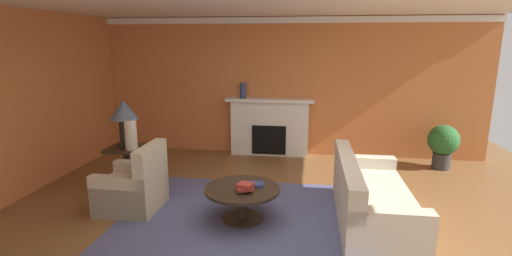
{
  "coord_description": "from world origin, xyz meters",
  "views": [
    {
      "loc": [
        0.55,
        -4.64,
        2.32
      ],
      "look_at": [
        -0.28,
        1.09,
        1.0
      ],
      "focal_mm": 26.51,
      "sensor_mm": 36.0,
      "label": 1
    }
  ],
  "objects_px": {
    "fireplace": "(270,128)",
    "potted_plant": "(443,143)",
    "sofa": "(370,201)",
    "vase_on_side_table": "(131,135)",
    "armchair_near_window": "(134,188)",
    "coffee_table": "(242,196)",
    "side_table": "(128,165)",
    "table_lamp": "(124,114)",
    "vase_mantel_left": "(243,91)"
  },
  "relations": [
    {
      "from": "fireplace",
      "to": "potted_plant",
      "type": "bearing_deg",
      "value": -7.31
    },
    {
      "from": "fireplace",
      "to": "sofa",
      "type": "distance_m",
      "value": 3.32
    },
    {
      "from": "vase_on_side_table",
      "to": "sofa",
      "type": "bearing_deg",
      "value": -8.69
    },
    {
      "from": "armchair_near_window",
      "to": "coffee_table",
      "type": "bearing_deg",
      "value": -3.84
    },
    {
      "from": "coffee_table",
      "to": "vase_on_side_table",
      "type": "relative_size",
      "value": 2.15
    },
    {
      "from": "armchair_near_window",
      "to": "side_table",
      "type": "bearing_deg",
      "value": 121.52
    },
    {
      "from": "fireplace",
      "to": "armchair_near_window",
      "type": "bearing_deg",
      "value": -118.77
    },
    {
      "from": "armchair_near_window",
      "to": "vase_on_side_table",
      "type": "relative_size",
      "value": 2.04
    },
    {
      "from": "sofa",
      "to": "vase_on_side_table",
      "type": "bearing_deg",
      "value": 171.31
    },
    {
      "from": "side_table",
      "to": "vase_on_side_table",
      "type": "relative_size",
      "value": 1.5
    },
    {
      "from": "armchair_near_window",
      "to": "vase_on_side_table",
      "type": "distance_m",
      "value": 0.9
    },
    {
      "from": "table_lamp",
      "to": "fireplace",
      "type": "bearing_deg",
      "value": 47.4
    },
    {
      "from": "sofa",
      "to": "vase_mantel_left",
      "type": "height_order",
      "value": "vase_mantel_left"
    },
    {
      "from": "armchair_near_window",
      "to": "table_lamp",
      "type": "relative_size",
      "value": 1.27
    },
    {
      "from": "coffee_table",
      "to": "vase_mantel_left",
      "type": "distance_m",
      "value": 3.19
    },
    {
      "from": "side_table",
      "to": "vase_mantel_left",
      "type": "height_order",
      "value": "vase_mantel_left"
    },
    {
      "from": "table_lamp",
      "to": "vase_on_side_table",
      "type": "height_order",
      "value": "table_lamp"
    },
    {
      "from": "armchair_near_window",
      "to": "potted_plant",
      "type": "xyz_separation_m",
      "value": [
        4.89,
        2.5,
        0.19
      ]
    },
    {
      "from": "vase_on_side_table",
      "to": "fireplace",
      "type": "bearing_deg",
      "value": 51.06
    },
    {
      "from": "potted_plant",
      "to": "fireplace",
      "type": "bearing_deg",
      "value": 172.69
    },
    {
      "from": "armchair_near_window",
      "to": "side_table",
      "type": "xyz_separation_m",
      "value": [
        -0.43,
        0.71,
        0.09
      ]
    },
    {
      "from": "vase_on_side_table",
      "to": "armchair_near_window",
      "type": "bearing_deg",
      "value": -64.23
    },
    {
      "from": "fireplace",
      "to": "vase_on_side_table",
      "type": "bearing_deg",
      "value": -128.94
    },
    {
      "from": "armchair_near_window",
      "to": "vase_on_side_table",
      "type": "xyz_separation_m",
      "value": [
        -0.28,
        0.59,
        0.63
      ]
    },
    {
      "from": "fireplace",
      "to": "vase_mantel_left",
      "type": "relative_size",
      "value": 5.72
    },
    {
      "from": "sofa",
      "to": "side_table",
      "type": "xyz_separation_m",
      "value": [
        -3.67,
        0.66,
        0.1
      ]
    },
    {
      "from": "table_lamp",
      "to": "vase_on_side_table",
      "type": "distance_m",
      "value": 0.35
    },
    {
      "from": "armchair_near_window",
      "to": "vase_mantel_left",
      "type": "relative_size",
      "value": 3.02
    },
    {
      "from": "fireplace",
      "to": "table_lamp",
      "type": "distance_m",
      "value": 3.08
    },
    {
      "from": "coffee_table",
      "to": "vase_on_side_table",
      "type": "height_order",
      "value": "vase_on_side_table"
    },
    {
      "from": "sofa",
      "to": "vase_mantel_left",
      "type": "bearing_deg",
      "value": 127.72
    },
    {
      "from": "coffee_table",
      "to": "vase_mantel_left",
      "type": "bearing_deg",
      "value": 99.87
    },
    {
      "from": "table_lamp",
      "to": "potted_plant",
      "type": "relative_size",
      "value": 0.9
    },
    {
      "from": "coffee_table",
      "to": "vase_mantel_left",
      "type": "xyz_separation_m",
      "value": [
        -0.52,
        2.98,
        1.02
      ]
    },
    {
      "from": "sofa",
      "to": "vase_on_side_table",
      "type": "height_order",
      "value": "vase_on_side_table"
    },
    {
      "from": "table_lamp",
      "to": "potted_plant",
      "type": "height_order",
      "value": "table_lamp"
    },
    {
      "from": "sofa",
      "to": "potted_plant",
      "type": "height_order",
      "value": "sofa"
    },
    {
      "from": "armchair_near_window",
      "to": "vase_on_side_table",
      "type": "bearing_deg",
      "value": 115.77
    },
    {
      "from": "table_lamp",
      "to": "armchair_near_window",
      "type": "bearing_deg",
      "value": -58.48
    },
    {
      "from": "fireplace",
      "to": "coffee_table",
      "type": "relative_size",
      "value": 1.8
    },
    {
      "from": "sofa",
      "to": "armchair_near_window",
      "type": "distance_m",
      "value": 3.24
    },
    {
      "from": "vase_mantel_left",
      "to": "vase_on_side_table",
      "type": "distance_m",
      "value": 2.68
    },
    {
      "from": "table_lamp",
      "to": "side_table",
      "type": "bearing_deg",
      "value": 0.0
    },
    {
      "from": "table_lamp",
      "to": "coffee_table",
      "type": "bearing_deg",
      "value": -22.03
    },
    {
      "from": "fireplace",
      "to": "vase_on_side_table",
      "type": "xyz_separation_m",
      "value": [
        -1.89,
        -2.34,
        0.37
      ]
    },
    {
      "from": "vase_mantel_left",
      "to": "potted_plant",
      "type": "xyz_separation_m",
      "value": [
        3.84,
        -0.37,
        -0.86
      ]
    },
    {
      "from": "fireplace",
      "to": "potted_plant",
      "type": "relative_size",
      "value": 2.16
    },
    {
      "from": "armchair_near_window",
      "to": "potted_plant",
      "type": "bearing_deg",
      "value": 27.06
    },
    {
      "from": "sofa",
      "to": "table_lamp",
      "type": "relative_size",
      "value": 2.81
    },
    {
      "from": "table_lamp",
      "to": "vase_mantel_left",
      "type": "xyz_separation_m",
      "value": [
        1.49,
        2.17,
        0.13
      ]
    }
  ]
}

